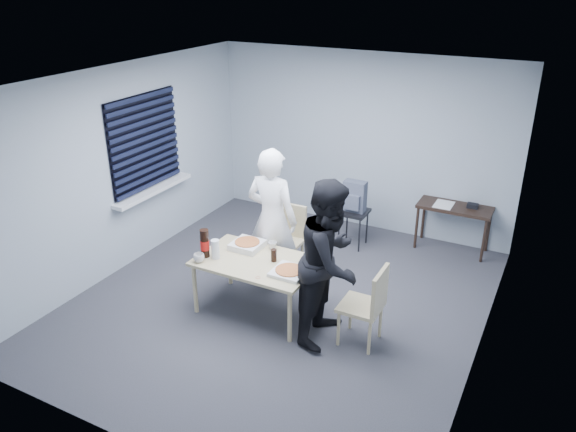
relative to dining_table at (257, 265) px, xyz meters
The scene contains 19 objects.
room 2.32m from the dining_table, 161.32° to the left, with size 5.00×5.00×5.00m.
dining_table is the anchor object (origin of this frame).
chair_far 1.02m from the dining_table, 97.45° to the left, with size 0.42×0.42×0.89m.
chair_right 1.34m from the dining_table, ahead, with size 0.42×0.42×0.89m.
person_white 0.68m from the dining_table, 101.99° to the left, with size 0.65×0.42×1.77m, color white.
person_black 0.96m from the dining_table, ahead, with size 0.86×0.47×1.77m, color black.
side_table 3.05m from the dining_table, 57.61° to the left, with size 0.99×0.44×0.66m.
stool 2.10m from the dining_table, 80.04° to the left, with size 0.38×0.38×0.53m.
backpack 2.09m from the dining_table, 79.98° to the left, with size 0.31×0.23×0.43m.
pizza_box_a 0.35m from the dining_table, 139.12° to the left, with size 0.34×0.34×0.08m.
pizza_box_b 0.47m from the dining_table, 11.03° to the right, with size 0.35×0.35×0.05m.
mug_a 0.65m from the dining_table, 149.75° to the right, with size 0.12×0.12×0.10m, color silver.
mug_b 0.34m from the dining_table, 85.18° to the left, with size 0.10×0.10×0.09m, color silver.
cola_glass 0.24m from the dining_table, 22.87° to the left, with size 0.07×0.07×0.15m, color black.
soda_bottle 0.63m from the dining_table, 162.14° to the right, with size 0.10×0.10×0.33m.
plastic_cups 0.50m from the dining_table, 159.81° to the right, with size 0.09×0.09×0.22m, color silver.
rubber_band 0.39m from the dining_table, 57.43° to the right, with size 0.05×0.05×0.00m, color red.
papers 2.95m from the dining_table, 59.81° to the left, with size 0.24×0.33×0.01m, color white.
black_box 3.20m from the dining_table, 54.68° to the left, with size 0.14×0.10×0.06m, color black.
Camera 1 is at (2.70, -5.02, 3.64)m, focal length 35.00 mm.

